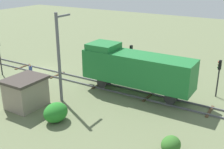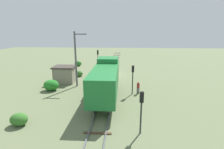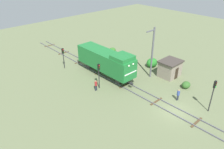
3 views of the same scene
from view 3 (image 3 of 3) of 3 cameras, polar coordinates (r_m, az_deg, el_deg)
name	(u,v)px [view 3 (image 3 of 3)]	position (r m, az deg, el deg)	size (l,w,h in m)	color
ground_plane	(175,111)	(29.23, 16.12, -9.25)	(105.71, 105.71, 0.00)	#66704C
railway_track	(175,111)	(29.19, 16.14, -9.14)	(2.40, 70.47, 0.16)	#595960
locomotive	(106,60)	(35.04, -1.55, 3.75)	(2.90, 11.60, 4.60)	#1E7233
traffic_signal_near	(213,91)	(29.16, 24.97, -3.86)	(0.32, 0.34, 4.40)	#262628
traffic_signal_mid	(99,72)	(31.51, -3.45, 0.75)	(0.32, 0.34, 3.96)	#262628
traffic_signal_far	(63,55)	(38.55, -12.64, 5.11)	(0.32, 0.34, 3.71)	#262628
worker_near_track	(178,94)	(30.91, 16.92, -4.91)	(0.38, 0.38, 1.70)	#262B38
worker_by_signal	(96,85)	(31.78, -4.23, -2.66)	(0.38, 0.38, 1.70)	#262B38
catenary_mast	(152,52)	(34.52, 10.45, 5.83)	(1.94, 0.28, 8.30)	#595960
relay_hut	(170,68)	(36.71, 14.87, 1.56)	(3.50, 2.90, 2.74)	gray
bush_mid	(186,85)	(34.39, 18.78, -2.59)	(1.43, 1.17, 1.04)	#315E26
bush_far	(112,50)	(44.84, 0.05, 6.30)	(1.59, 1.30, 1.15)	#336B26
bush_back	(152,63)	(39.53, 10.41, 3.05)	(2.17, 1.77, 1.58)	#257926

